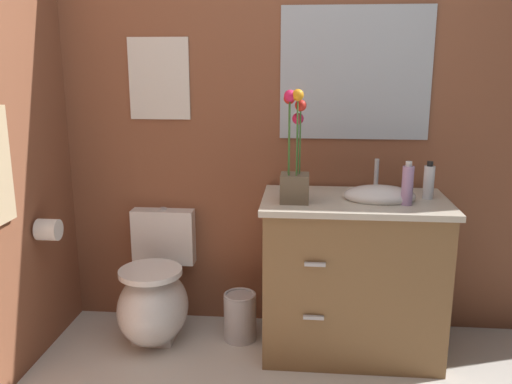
{
  "coord_description": "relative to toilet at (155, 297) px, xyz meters",
  "views": [
    {
      "loc": [
        0.09,
        -1.54,
        1.51
      ],
      "look_at": [
        -0.15,
        1.1,
        0.87
      ],
      "focal_mm": 37.89,
      "sensor_mm": 36.0,
      "label": 1
    }
  ],
  "objects": [
    {
      "name": "trash_bin",
      "position": [
        0.47,
        0.02,
        -0.11
      ],
      "size": [
        0.18,
        0.18,
        0.27
      ],
      "color": "#B7B7BC",
      "rests_on": "ground_plane"
    },
    {
      "name": "wall_mirror",
      "position": [
        1.07,
        0.27,
        1.21
      ],
      "size": [
        0.8,
        0.01,
        0.7
      ],
      "primitive_type": "cube",
      "color": "#B2BCC6"
    },
    {
      "name": "lotion_bottle",
      "position": [
        1.44,
        0.01,
        0.68
      ],
      "size": [
        0.05,
        0.05,
        0.19
      ],
      "color": "white",
      "rests_on": "vanity_cabinet"
    },
    {
      "name": "wall_poster",
      "position": [
        0.0,
        0.27,
        1.18
      ],
      "size": [
        0.34,
        0.01,
        0.44
      ],
      "primitive_type": "cube",
      "color": "silver"
    },
    {
      "name": "toilet_paper_roll",
      "position": [
        -0.48,
        -0.2,
        0.44
      ],
      "size": [
        0.11,
        0.11,
        0.11
      ],
      "primitive_type": "cylinder",
      "rotation": [
        0.0,
        1.57,
        0.0
      ],
      "color": "white"
    },
    {
      "name": "toilet",
      "position": [
        0.0,
        0.0,
        0.0
      ],
      "size": [
        0.38,
        0.59,
        0.69
      ],
      "color": "white",
      "rests_on": "ground_plane"
    },
    {
      "name": "flower_vase",
      "position": [
        0.76,
        -0.11,
        0.77
      ],
      "size": [
        0.14,
        0.14,
        0.55
      ],
      "color": "brown",
      "rests_on": "vanity_cabinet"
    },
    {
      "name": "soap_bottle",
      "position": [
        1.31,
        -0.12,
        0.69
      ],
      "size": [
        0.06,
        0.06,
        0.21
      ],
      "color": "#B28CBF",
      "rests_on": "vanity_cabinet"
    },
    {
      "name": "vanity_cabinet",
      "position": [
        1.07,
        -0.03,
        0.19
      ],
      "size": [
        0.94,
        0.56,
        1.01
      ],
      "color": "brown",
      "rests_on": "ground_plane"
    },
    {
      "name": "wall_back",
      "position": [
        0.92,
        0.3,
        1.01
      ],
      "size": [
        3.95,
        0.05,
        2.5
      ],
      "primitive_type": "cube",
      "color": "brown",
      "rests_on": "ground_plane"
    }
  ]
}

